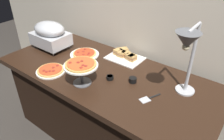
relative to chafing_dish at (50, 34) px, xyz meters
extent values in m
plane|color=#38332D|center=(0.72, -0.03, -0.91)|extent=(8.00, 8.00, 0.00)
cube|color=beige|center=(0.72, 0.47, 0.29)|extent=(4.40, 0.04, 2.40)
cube|color=black|center=(0.72, -0.03, -0.18)|extent=(1.90, 0.84, 0.05)
cube|color=black|center=(0.72, -0.03, -0.56)|extent=(1.75, 0.74, 0.71)
cylinder|color=#B7BABF|center=(-0.14, -0.10, -0.13)|extent=(0.01, 0.01, 0.04)
cylinder|color=#B7BABF|center=(0.14, -0.10, -0.13)|extent=(0.01, 0.01, 0.04)
cylinder|color=#B7BABF|center=(-0.14, 0.10, -0.13)|extent=(0.01, 0.01, 0.04)
cylinder|color=#B7BABF|center=(0.14, 0.10, -0.13)|extent=(0.01, 0.01, 0.04)
cube|color=#B7BABF|center=(0.00, 0.00, -0.05)|extent=(0.36, 0.26, 0.12)
ellipsoid|color=#B7BABF|center=(0.00, 0.00, 0.05)|extent=(0.34, 0.25, 0.14)
cylinder|color=#B7BABF|center=(1.35, 0.13, -0.15)|extent=(0.14, 0.14, 0.01)
cylinder|color=#B7BABF|center=(1.35, 0.13, 0.11)|extent=(0.02, 0.02, 0.51)
cylinder|color=#B7BABF|center=(1.35, 0.04, 0.37)|extent=(0.02, 0.19, 0.02)
cone|color=#595B60|center=(1.35, -0.06, 0.32)|extent=(0.15, 0.15, 0.10)
sphere|color=#F9EAB2|center=(1.35, -0.06, 0.28)|extent=(0.04, 0.04, 0.04)
cylinder|color=white|center=(0.35, -0.30, -0.15)|extent=(0.25, 0.25, 0.01)
cylinder|color=#DBA856|center=(0.35, -0.30, -0.13)|extent=(0.22, 0.22, 0.01)
cylinder|color=#B74723|center=(0.35, -0.30, -0.13)|extent=(0.19, 0.19, 0.00)
cylinder|color=maroon|center=(0.40, -0.31, -0.12)|extent=(0.02, 0.02, 0.00)
cylinder|color=maroon|center=(0.38, -0.33, -0.12)|extent=(0.02, 0.02, 0.00)
cylinder|color=maroon|center=(0.33, -0.36, -0.12)|extent=(0.02, 0.02, 0.00)
cylinder|color=maroon|center=(0.36, -0.23, -0.12)|extent=(0.02, 0.02, 0.00)
cylinder|color=maroon|center=(0.35, -0.28, -0.12)|extent=(0.02, 0.02, 0.00)
cylinder|color=maroon|center=(0.36, -0.35, -0.12)|extent=(0.02, 0.02, 0.00)
cylinder|color=white|center=(0.37, 0.09, -0.15)|extent=(0.28, 0.28, 0.01)
cylinder|color=#DBA856|center=(0.37, 0.09, -0.13)|extent=(0.22, 0.22, 0.01)
cylinder|color=#AD3D1E|center=(0.37, 0.09, -0.13)|extent=(0.20, 0.20, 0.00)
cylinder|color=maroon|center=(0.35, 0.09, -0.12)|extent=(0.02, 0.02, 0.00)
cylinder|color=maroon|center=(0.40, 0.05, -0.12)|extent=(0.02, 0.02, 0.00)
cylinder|color=maroon|center=(0.42, 0.10, -0.12)|extent=(0.02, 0.02, 0.00)
cylinder|color=maroon|center=(0.33, 0.14, -0.12)|extent=(0.02, 0.02, 0.00)
cylinder|color=maroon|center=(0.32, 0.05, -0.12)|extent=(0.02, 0.02, 0.00)
cylinder|color=maroon|center=(0.43, 0.08, -0.12)|extent=(0.02, 0.02, 0.00)
cylinder|color=#595B60|center=(0.68, -0.26, -0.08)|extent=(0.02, 0.02, 0.15)
cylinder|color=#595B60|center=(0.68, -0.26, -0.15)|extent=(0.14, 0.14, 0.01)
cylinder|color=white|center=(0.68, -0.26, 0.01)|extent=(0.26, 0.26, 0.01)
cylinder|color=gold|center=(0.68, -0.26, 0.02)|extent=(0.23, 0.23, 0.01)
cylinder|color=#C65628|center=(0.68, -0.26, 0.03)|extent=(0.21, 0.21, 0.00)
cylinder|color=maroon|center=(0.73, -0.31, 0.03)|extent=(0.02, 0.02, 0.00)
cylinder|color=maroon|center=(0.67, -0.24, 0.03)|extent=(0.02, 0.02, 0.00)
cylinder|color=maroon|center=(0.61, -0.30, 0.03)|extent=(0.02, 0.02, 0.00)
cylinder|color=maroon|center=(0.74, -0.27, 0.03)|extent=(0.02, 0.02, 0.00)
cylinder|color=maroon|center=(0.66, -0.27, 0.03)|extent=(0.02, 0.02, 0.00)
cylinder|color=maroon|center=(0.72, -0.28, 0.03)|extent=(0.02, 0.02, 0.00)
cube|color=white|center=(0.72, 0.26, -0.15)|extent=(0.32, 0.24, 0.01)
cube|color=tan|center=(0.78, 0.27, -0.13)|extent=(0.09, 0.08, 0.02)
cube|color=#9E6642|center=(0.78, 0.27, -0.12)|extent=(0.09, 0.08, 0.01)
cube|color=tan|center=(0.78, 0.27, -0.10)|extent=(0.09, 0.08, 0.02)
cube|color=tan|center=(0.63, 0.28, -0.13)|extent=(0.07, 0.08, 0.02)
cube|color=#9E6642|center=(0.63, 0.28, -0.12)|extent=(0.07, 0.08, 0.01)
cube|color=tan|center=(0.63, 0.28, -0.10)|extent=(0.07, 0.08, 0.02)
cube|color=tan|center=(0.71, 0.29, -0.13)|extent=(0.08, 0.07, 0.02)
cube|color=#9E6642|center=(0.71, 0.29, -0.12)|extent=(0.08, 0.07, 0.01)
cube|color=tan|center=(0.71, 0.29, -0.10)|extent=(0.08, 0.07, 0.02)
cube|color=tan|center=(0.68, 0.27, -0.13)|extent=(0.07, 0.08, 0.02)
cube|color=#9E6642|center=(0.68, 0.27, -0.12)|extent=(0.07, 0.08, 0.01)
cube|color=tan|center=(0.68, 0.27, -0.10)|extent=(0.07, 0.08, 0.02)
cube|color=tan|center=(0.80, 0.27, -0.13)|extent=(0.07, 0.08, 0.02)
cube|color=#9E6642|center=(0.80, 0.27, -0.12)|extent=(0.07, 0.08, 0.01)
cube|color=tan|center=(0.80, 0.27, -0.10)|extent=(0.07, 0.08, 0.02)
cube|color=tan|center=(0.66, 0.33, -0.13)|extent=(0.10, 0.10, 0.02)
cube|color=#9E6642|center=(0.66, 0.33, -0.12)|extent=(0.10, 0.10, 0.01)
cube|color=tan|center=(0.66, 0.33, -0.10)|extent=(0.10, 0.10, 0.02)
cylinder|color=black|center=(0.82, -0.09, -0.14)|extent=(0.06, 0.06, 0.03)
cylinder|color=#562D14|center=(0.82, -0.09, -0.12)|extent=(0.05, 0.05, 0.01)
cylinder|color=black|center=(0.98, -0.01, -0.13)|extent=(0.06, 0.06, 0.04)
cylinder|color=gold|center=(0.98, -0.01, -0.12)|extent=(0.05, 0.05, 0.01)
cube|color=#B7BABF|center=(1.17, -0.15, -0.15)|extent=(0.08, 0.09, 0.00)
cylinder|color=black|center=(1.21, -0.07, -0.15)|extent=(0.05, 0.10, 0.01)
camera|label=1|loc=(1.70, -1.21, 0.83)|focal=34.68mm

